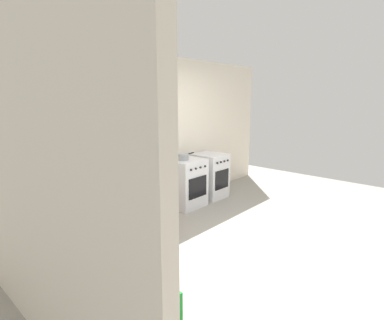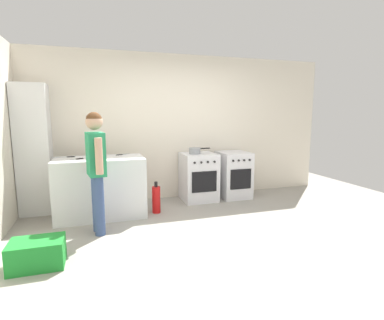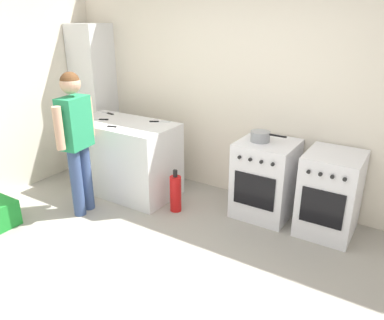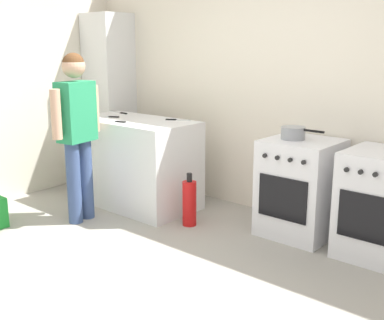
{
  "view_description": "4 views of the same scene",
  "coord_description": "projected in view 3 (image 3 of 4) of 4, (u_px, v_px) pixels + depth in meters",
  "views": [
    {
      "loc": [
        -3.36,
        -1.96,
        1.89
      ],
      "look_at": [
        -0.23,
        0.88,
        1.02
      ],
      "focal_mm": 28.0,
      "sensor_mm": 36.0,
      "label": 1
    },
    {
      "loc": [
        -1.37,
        -3.42,
        1.55
      ],
      "look_at": [
        0.03,
        0.96,
        0.84
      ],
      "focal_mm": 28.0,
      "sensor_mm": 36.0,
      "label": 2
    },
    {
      "loc": [
        1.68,
        -2.02,
        2.1
      ],
      "look_at": [
        -0.13,
        0.84,
        0.79
      ],
      "focal_mm": 35.0,
      "sensor_mm": 36.0,
      "label": 3
    },
    {
      "loc": [
        2.26,
        -2.09,
        1.64
      ],
      "look_at": [
        -0.09,
        0.63,
        0.78
      ],
      "focal_mm": 45.0,
      "sensor_mm": 36.0,
      "label": 4
    }
  ],
  "objects": [
    {
      "name": "pot",
      "position": [
        260.0,
        136.0,
        3.94
      ],
      "size": [
        0.39,
        0.21,
        0.11
      ],
      "color": "gray",
      "rests_on": "oven_left"
    },
    {
      "name": "ground_plane",
      "position": [
        153.0,
        279.0,
        3.19
      ],
      "size": [
        8.0,
        8.0,
        0.0
      ],
      "primitive_type": "plane",
      "color": "gray"
    },
    {
      "name": "counter_unit",
      "position": [
        125.0,
        157.0,
        4.64
      ],
      "size": [
        1.3,
        0.7,
        0.9
      ],
      "primitive_type": "cube",
      "color": "silver",
      "rests_on": "ground"
    },
    {
      "name": "oven_left",
      "position": [
        265.0,
        179.0,
        4.1
      ],
      "size": [
        0.6,
        0.62,
        0.85
      ],
      "color": "silver",
      "rests_on": "ground"
    },
    {
      "name": "knife_chef",
      "position": [
        97.0,
        119.0,
        4.59
      ],
      "size": [
        0.29,
        0.17,
        0.01
      ],
      "color": "silver",
      "rests_on": "counter_unit"
    },
    {
      "name": "fire_extinguisher",
      "position": [
        176.0,
        193.0,
        4.23
      ],
      "size": [
        0.13,
        0.13,
        0.5
      ],
      "color": "red",
      "rests_on": "ground"
    },
    {
      "name": "knife_utility",
      "position": [
        159.0,
        122.0,
        4.49
      ],
      "size": [
        0.23,
        0.15,
        0.01
      ],
      "color": "silver",
      "rests_on": "counter_unit"
    },
    {
      "name": "oven_right",
      "position": [
        330.0,
        194.0,
        3.75
      ],
      "size": [
        0.53,
        0.62,
        0.85
      ],
      "color": "silver",
      "rests_on": "ground"
    },
    {
      "name": "knife_paring",
      "position": [
        110.0,
        126.0,
        4.3
      ],
      "size": [
        0.21,
        0.08,
        0.01
      ],
      "color": "silver",
      "rests_on": "counter_unit"
    },
    {
      "name": "back_wall",
      "position": [
        254.0,
        90.0,
        4.25
      ],
      "size": [
        6.0,
        0.1,
        2.6
      ],
      "primitive_type": "cube",
      "color": "silver",
      "rests_on": "ground"
    },
    {
      "name": "person",
      "position": [
        76.0,
        133.0,
        3.96
      ],
      "size": [
        0.25,
        0.56,
        1.57
      ],
      "color": "#384C7A",
      "rests_on": "ground"
    },
    {
      "name": "knife_carving",
      "position": [
        106.0,
        113.0,
        4.91
      ],
      "size": [
        0.33,
        0.07,
        0.01
      ],
      "color": "silver",
      "rests_on": "counter_unit"
    },
    {
      "name": "larder_cabinet",
      "position": [
        95.0,
        98.0,
        5.29
      ],
      "size": [
        0.48,
        0.44,
        2.0
      ],
      "primitive_type": "cube",
      "color": "silver",
      "rests_on": "ground"
    }
  ]
}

